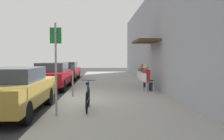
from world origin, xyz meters
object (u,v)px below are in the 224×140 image
Objects in this scene: parking_meter at (73,78)px; cafe_chair_2 at (141,78)px; cafe_chair_0 at (146,81)px; cafe_chair_1 at (143,79)px; seated_patron_0 at (147,77)px; parked_car_1 at (52,75)px; bicycle_0 at (88,99)px; street_sign at (56,62)px; parked_car_2 at (66,71)px; parked_car_0 at (14,90)px; seated_patron_2 at (142,75)px.

parking_meter is 1.52× the size of cafe_chair_2.
cafe_chair_0 and cafe_chair_1 have the same top height.
seated_patron_0 is (0.06, 0.02, 0.19)m from cafe_chair_0.
bicycle_0 is (2.34, -6.12, -0.27)m from parked_car_1.
bicycle_0 is 5.58m from cafe_chair_1.
parked_car_1 is 3.33× the size of parking_meter.
parked_car_1 is 7.08m from street_sign.
parked_car_2 is at bearing 126.35° from cafe_chair_1.
parked_car_0 reaches higher than cafe_chair_1.
bicycle_0 is at bearing -73.64° from parking_meter.
cafe_chair_0 is at bearing -56.94° from parked_car_2.
parked_car_2 reaches higher than cafe_chair_0.
cafe_chair_1 is (-0.00, 0.87, 0.00)m from cafe_chair_0.
parking_meter is at bearing -157.31° from seated_patron_0.
parking_meter is 0.51× the size of street_sign.
parked_car_2 is 3.41× the size of seated_patron_0.
cafe_chair_2 is at bearing 62.02° from street_sign.
bicycle_0 is (0.79, -2.68, -0.41)m from parking_meter.
parked_car_2 is at bearing 129.90° from seated_patron_2.
street_sign is 2.99× the size of cafe_chair_0.
parked_car_2 is at bearing 90.00° from parked_car_0.
seated_patron_0 reaches higher than cafe_chair_2.
seated_patron_2 is (4.96, -5.93, 0.10)m from parked_car_2.
street_sign is 1.52× the size of bicycle_0.
parked_car_0 is 1.00× the size of parked_car_2.
parked_car_2 is 7.73m from seated_patron_2.
bicycle_0 is at bearing -117.30° from cafe_chair_1.
parked_car_1 reaches higher than parked_car_2.
cafe_chair_1 and cafe_chair_2 have the same top height.
cafe_chair_1 is 0.75m from seated_patron_2.
seated_patron_0 is (3.41, 1.42, -0.07)m from parking_meter.
cafe_chair_2 is (4.90, -0.46, -0.13)m from parked_car_1.
bicycle_0 is at bearing -122.55° from seated_patron_0.
parked_car_0 is 5.95m from parked_car_1.
bicycle_0 is 1.97× the size of cafe_chair_1.
street_sign reaches higher than bicycle_0.
parked_car_0 is 1.96m from street_sign.
cafe_chair_0 is at bearing -89.76° from cafe_chair_1.
parked_car_2 reaches higher than cafe_chair_1.
parked_car_0 reaches higher than bicycle_0.
bicycle_0 is (2.34, -11.61, -0.23)m from parked_car_2.
street_sign is (1.50, -6.86, 0.89)m from parked_car_1.
cafe_chair_1 is (-0.06, 0.85, -0.19)m from seated_patron_0.
parked_car_2 reaches higher than cafe_chair_2.
cafe_chair_1 is at bearing 90.24° from cafe_chair_0.
bicycle_0 reaches higher than cafe_chair_1.
bicycle_0 is (2.34, -0.17, -0.27)m from parked_car_0.
parking_meter is 3.50m from street_sign.
parked_car_2 is at bearing 129.48° from cafe_chair_2.
seated_patron_2 is at bearing 90.00° from seated_patron_0.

